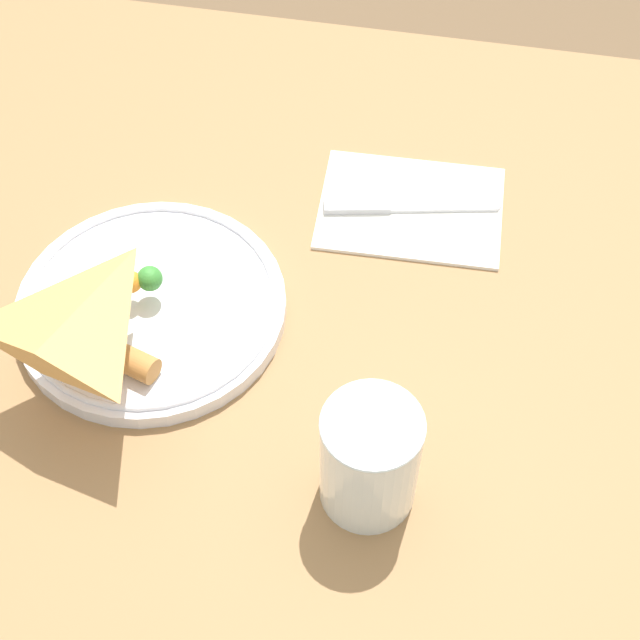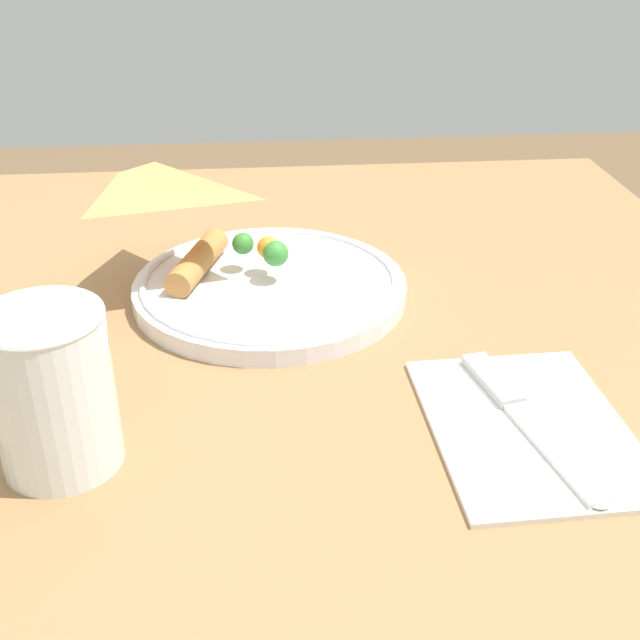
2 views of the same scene
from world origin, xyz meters
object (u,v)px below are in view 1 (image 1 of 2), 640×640
Objects in this scene: napkin_folded at (411,208)px; butter_knife at (403,205)px; dining_table at (279,380)px; plate_pizza at (149,305)px; milk_glass at (369,462)px.

butter_knife reaches higher than napkin_folded.
plate_pizza is (-0.11, -0.02, 0.12)m from dining_table.
milk_glass reaches higher than butter_knife.
dining_table is 0.22m from napkin_folded.
napkin_folded is at bearing 0.00° from butter_knife.
plate_pizza is at bearing -141.56° from napkin_folded.
milk_glass is 0.31m from butter_knife.
plate_pizza is at bearing 147.90° from milk_glass.
butter_knife is (-0.01, -0.00, 0.00)m from napkin_folded.
milk_glass is at bearing -89.08° from napkin_folded.
milk_glass reaches higher than napkin_folded.
plate_pizza is at bearing -152.49° from butter_knife.
dining_table is at bearing 125.06° from milk_glass.
milk_glass is at bearing -54.94° from dining_table.
butter_knife is at bearing 57.60° from dining_table.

